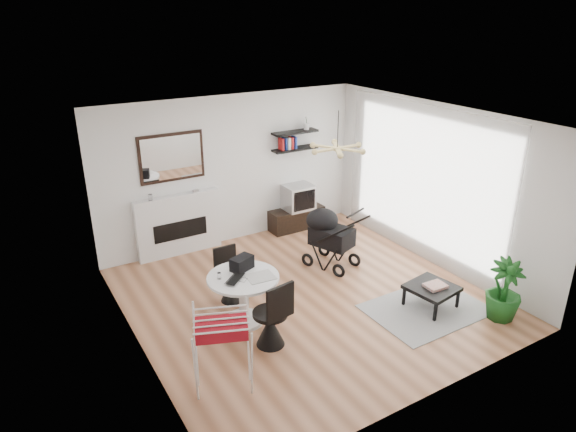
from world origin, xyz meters
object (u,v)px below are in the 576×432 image
fireplace (178,217)px  coffee_table (432,288)px  dining_table (244,292)px  potted_plant (504,290)px  drying_rack (223,352)px  tv_console (297,218)px  crt_tv (298,197)px  stroller (329,239)px

fireplace → coffee_table: bearing=-55.0°
fireplace → dining_table: fireplace is taller
fireplace → potted_plant: fireplace is taller
potted_plant → drying_rack: bearing=170.5°
tv_console → crt_tv: size_ratio=1.98×
drying_rack → stroller: bearing=56.2°
tv_console → potted_plant: size_ratio=1.24×
fireplace → coffee_table: 4.39m
tv_console → potted_plant: (0.78, -4.17, 0.24)m
fireplace → drying_rack: size_ratio=2.23×
tv_console → drying_rack: size_ratio=1.14×
drying_rack → stroller: stroller is taller
coffee_table → potted_plant: size_ratio=0.81×
crt_tv → stroller: (-0.38, -1.58, -0.19)m
stroller → potted_plant: stroller is taller
fireplace → crt_tv: (2.38, -0.13, -0.03)m
drying_rack → potted_plant: drying_rack is taller
crt_tv → dining_table: 3.38m
crt_tv → stroller: stroller is taller
fireplace → stroller: (2.00, -1.71, -0.21)m
stroller → coffee_table: 1.94m
dining_table → drying_rack: drying_rack is taller
fireplace → stroller: bearing=-40.6°
stroller → dining_table: bearing=-178.6°
dining_table → drying_rack: (-0.81, -1.11, 0.04)m
tv_console → coffee_table: size_ratio=1.53×
tv_console → stroller: size_ratio=1.01×
coffee_table → stroller: bearing=105.3°
coffee_table → potted_plant: (0.63, -0.72, 0.14)m
tv_console → crt_tv: bearing=-8.0°
tv_console → drying_rack: (-3.16, -3.51, 0.30)m
stroller → potted_plant: bearing=-87.0°
drying_rack → stroller: size_ratio=0.88×
stroller → coffee_table: (0.51, -1.87, -0.17)m
fireplace → coffee_table: size_ratio=2.99×
tv_console → coffee_table: bearing=-87.5°
stroller → tv_console: bearing=56.4°
tv_console → crt_tv: 0.45m
fireplace → tv_console: bearing=-3.1°
crt_tv → dining_table: crt_tv is taller
tv_console → potted_plant: bearing=-79.4°
crt_tv → coffee_table: size_ratio=0.77×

